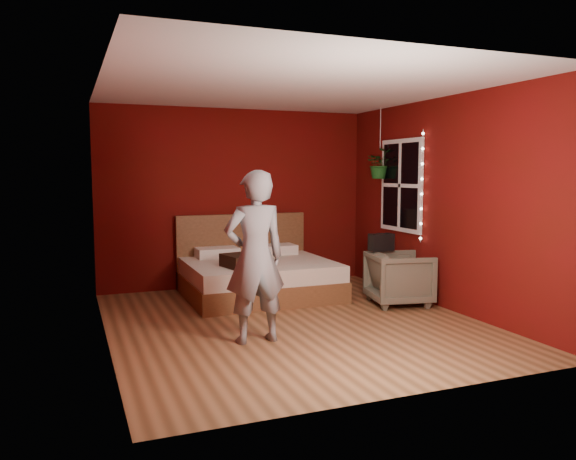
{
  "coord_description": "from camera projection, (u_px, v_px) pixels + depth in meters",
  "views": [
    {
      "loc": [
        -2.33,
        -5.73,
        1.7
      ],
      "look_at": [
        0.09,
        0.4,
        1.0
      ],
      "focal_mm": 35.0,
      "sensor_mm": 36.0,
      "label": 1
    }
  ],
  "objects": [
    {
      "name": "hanging_plant",
      "position": [
        380.0,
        164.0,
        8.05
      ],
      "size": [
        0.48,
        0.45,
        1.01
      ],
      "color": "silver",
      "rests_on": "room_walls"
    },
    {
      "name": "fairy_lights",
      "position": [
        422.0,
        186.0,
        7.22
      ],
      "size": [
        0.04,
        0.04,
        1.45
      ],
      "color": "silver",
      "rests_on": "room_walls"
    },
    {
      "name": "handbag",
      "position": [
        381.0,
        242.0,
        7.23
      ],
      "size": [
        0.32,
        0.17,
        0.22
      ],
      "primitive_type": "cube",
      "rotation": [
        0.0,
        0.0,
        -0.06
      ],
      "color": "black",
      "rests_on": "armchair"
    },
    {
      "name": "floor",
      "position": [
        293.0,
        322.0,
        6.32
      ],
      "size": [
        4.5,
        4.5,
        0.0
      ],
      "primitive_type": "plane",
      "color": "#8F5E39",
      "rests_on": "ground"
    },
    {
      "name": "person",
      "position": [
        255.0,
        257.0,
        5.52
      ],
      "size": [
        0.64,
        0.43,
        1.71
      ],
      "primitive_type": "imported",
      "rotation": [
        0.0,
        0.0,
        3.18
      ],
      "color": "slate",
      "rests_on": "ground"
    },
    {
      "name": "throw_pillow",
      "position": [
        243.0,
        261.0,
        7.12
      ],
      "size": [
        0.54,
        0.54,
        0.16
      ],
      "primitive_type": "cube",
      "rotation": [
        0.0,
        0.0,
        0.21
      ],
      "color": "black",
      "rests_on": "bed"
    },
    {
      "name": "bed",
      "position": [
        257.0,
        275.0,
        7.67
      ],
      "size": [
        1.94,
        1.65,
        1.07
      ],
      "color": "brown",
      "rests_on": "ground"
    },
    {
      "name": "armchair",
      "position": [
        399.0,
        278.0,
        7.14
      ],
      "size": [
        0.87,
        0.85,
        0.67
      ],
      "primitive_type": "imported",
      "rotation": [
        0.0,
        0.0,
        1.37
      ],
      "color": "#696653",
      "rests_on": "ground"
    },
    {
      "name": "window",
      "position": [
        401.0,
        185.0,
        7.72
      ],
      "size": [
        0.05,
        0.97,
        1.27
      ],
      "color": "white",
      "rests_on": "room_walls"
    },
    {
      "name": "room_walls",
      "position": [
        293.0,
        173.0,
        6.15
      ],
      "size": [
        4.04,
        4.54,
        2.62
      ],
      "color": "#5E090A",
      "rests_on": "ground"
    }
  ]
}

